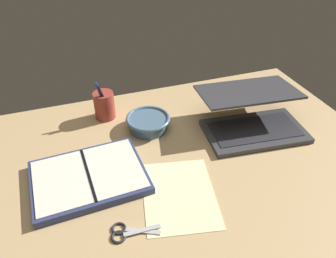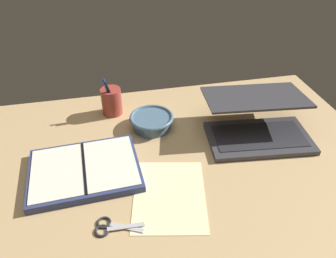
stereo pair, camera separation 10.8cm
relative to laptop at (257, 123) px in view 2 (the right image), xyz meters
The scene contains 7 objects.
desk_top 34.64cm from the laptop, 161.04° to the right, with size 140.00×100.00×2.00cm, color tan.
laptop is the anchor object (origin of this frame).
bowl 37.41cm from the laptop, 161.42° to the left, with size 16.02×16.02×5.10cm.
pen_cup 54.57cm from the laptop, 153.21° to the left, with size 7.67×7.67×15.99cm.
planner 60.19cm from the laptop, behind, with size 34.31×26.89×2.86cm.
scissors 61.44cm from the laptop, 151.54° to the right, with size 12.95×7.32×0.80cm.
paper_sheet_front 42.33cm from the laptop, 149.17° to the right, with size 20.42×27.40×0.16cm, color #F4EFB2.
Camera 2 is at (-17.54, -73.09, 73.36)cm, focal length 35.00 mm.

